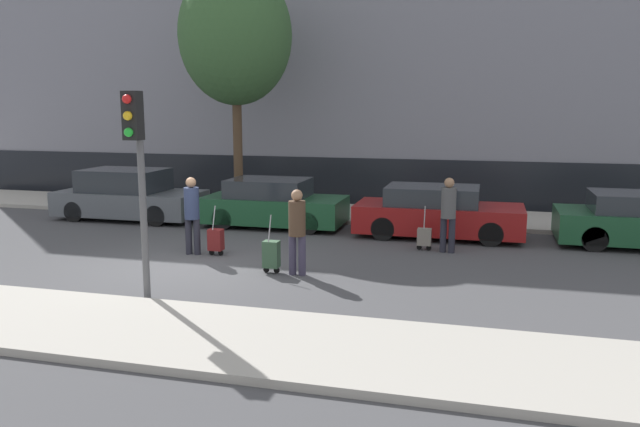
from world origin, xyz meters
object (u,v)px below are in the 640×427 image
at_px(parked_car_2, 437,213).
at_px(pedestrian_left, 192,211).
at_px(pedestrian_right, 448,210).
at_px(parked_bicycle, 251,198).
at_px(parked_car_1, 273,204).
at_px(trolley_center, 271,254).
at_px(trolley_left, 216,240).
at_px(trolley_right, 424,237).
at_px(parked_car_0, 129,196).
at_px(bare_tree_near_crossing, 235,36).
at_px(traffic_light, 137,154).
at_px(pedestrian_center, 297,227).

distance_m(parked_car_2, pedestrian_left, 6.25).
height_order(pedestrian_right, parked_bicycle, pedestrian_right).
relative_size(parked_car_1, trolley_center, 3.27).
distance_m(trolley_left, trolley_right, 4.85).
bearing_deg(parked_car_1, parked_car_0, 179.80).
bearing_deg(parked_car_2, trolley_left, -144.29).
bearing_deg(bare_tree_near_crossing, parked_car_1, -43.08).
relative_size(parked_car_1, bare_tree_near_crossing, 0.53).
relative_size(parked_car_0, pedestrian_right, 2.47).
height_order(parked_car_2, pedestrian_right, pedestrian_right).
bearing_deg(trolley_left, parked_car_1, 88.11).
xyz_separation_m(parked_car_2, trolley_left, (-4.68, -3.36, -0.27)).
relative_size(parked_car_2, pedestrian_right, 2.44).
bearing_deg(parked_car_1, traffic_light, -89.25).
distance_m(parked_car_0, pedestrian_right, 9.72).
xyz_separation_m(pedestrian_right, parked_bicycle, (-6.35, 3.88, -0.50)).
height_order(parked_car_2, pedestrian_left, pedestrian_left).
xyz_separation_m(traffic_light, bare_tree_near_crossing, (-1.76, 8.63, 2.84)).
bearing_deg(parked_car_0, trolley_right, -11.73).
xyz_separation_m(trolley_center, parked_bicycle, (-3.02, 6.64, 0.10)).
xyz_separation_m(parked_car_0, trolley_center, (6.18, -4.73, -0.30)).
bearing_deg(parked_car_1, bare_tree_near_crossing, 136.92).
height_order(parked_car_0, parked_bicycle, parked_car_0).
bearing_deg(pedestrian_right, parked_car_1, 169.44).
bearing_deg(parked_car_1, trolley_right, -22.77).
height_order(parked_car_0, pedestrian_left, pedestrian_left).
bearing_deg(pedestrian_right, trolley_left, -151.00).
bearing_deg(pedestrian_left, parked_car_0, -47.71).
distance_m(parked_car_1, pedestrian_right, 5.33).
height_order(trolley_right, parked_bicycle, parked_bicycle).
distance_m(parked_car_1, pedestrian_left, 3.72).
height_order(pedestrian_center, trolley_right, pedestrian_center).
height_order(pedestrian_center, trolley_center, pedestrian_center).
height_order(pedestrian_left, trolley_right, pedestrian_left).
bearing_deg(bare_tree_near_crossing, trolley_left, -73.28).
height_order(trolley_center, bare_tree_near_crossing, bare_tree_near_crossing).
bearing_deg(pedestrian_center, trolley_right, 51.61).
height_order(pedestrian_left, pedestrian_right, pedestrian_left).
relative_size(trolley_left, trolley_center, 0.95).
bearing_deg(bare_tree_near_crossing, trolley_center, -62.44).
relative_size(parked_car_2, traffic_light, 1.18).
height_order(traffic_light, parked_bicycle, traffic_light).
relative_size(pedestrian_right, bare_tree_near_crossing, 0.24).
relative_size(pedestrian_right, traffic_light, 0.48).
height_order(parked_car_1, bare_tree_near_crossing, bare_tree_near_crossing).
bearing_deg(trolley_left, pedestrian_left, -175.46).
height_order(parked_car_1, trolley_right, parked_car_1).
bearing_deg(pedestrian_center, trolley_left, 153.66).
bearing_deg(parked_car_1, trolley_left, -91.89).
distance_m(trolley_center, pedestrian_right, 4.37).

